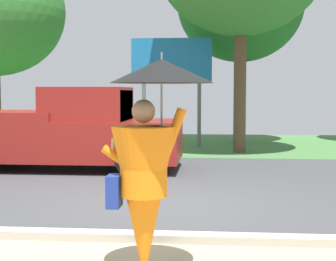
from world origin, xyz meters
name	(u,v)px	position (x,y,z in m)	size (l,w,h in m)	color
ground_plane	(169,178)	(0.00, 2.95, -0.05)	(40.00, 22.00, 0.20)	#424244
monk_pedestrian	(148,166)	(0.36, -3.29, 1.08)	(1.05, 0.96, 2.13)	orange
pickup_truck	(68,131)	(-2.38, 3.66, 0.87)	(5.20, 2.28, 1.88)	maroon
roadside_billboard	(171,68)	(-0.44, 8.87, 2.55)	(2.60, 0.12, 3.50)	slate
tree_left_far	(240,5)	(1.83, 10.86, 4.84)	(4.44, 4.44, 6.87)	brown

